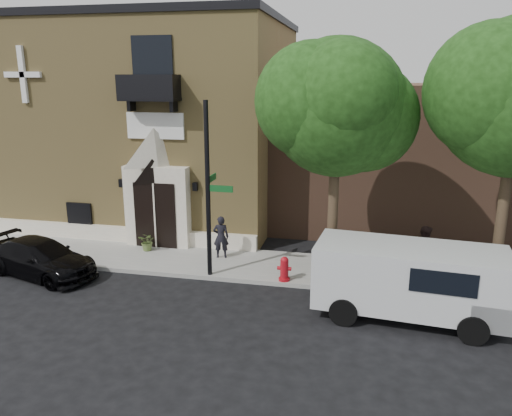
{
  "coord_description": "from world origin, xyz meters",
  "views": [
    {
      "loc": [
        6.83,
        -15.09,
        6.75
      ],
      "look_at": [
        3.15,
        2.0,
        2.11
      ],
      "focal_mm": 35.0,
      "sensor_mm": 36.0,
      "label": 1
    }
  ],
  "objects": [
    {
      "name": "pedestrian_near",
      "position": [
        1.84,
        1.88,
        0.95
      ],
      "size": [
        0.65,
        0.5,
        1.6
      ],
      "primitive_type": "imported",
      "rotation": [
        0.0,
        0.0,
        3.35
      ],
      "color": "black",
      "rests_on": "sidewalk"
    },
    {
      "name": "black_sedan",
      "position": [
        -3.91,
        -0.75,
        0.63
      ],
      "size": [
        4.67,
        2.91,
        1.26
      ],
      "primitive_type": "imported",
      "rotation": [
        0.0,
        0.0,
        1.29
      ],
      "color": "black",
      "rests_on": "ground"
    },
    {
      "name": "church",
      "position": [
        -2.99,
        7.95,
        4.63
      ],
      "size": [
        12.2,
        11.01,
        9.3
      ],
      "color": "tan",
      "rests_on": "ground"
    },
    {
      "name": "street_sign",
      "position": [
        1.94,
        0.22,
        3.11
      ],
      "size": [
        0.94,
        0.94,
        5.88
      ],
      "rotation": [
        0.0,
        0.0,
        -0.02
      ],
      "color": "black",
      "rests_on": "sidewalk"
    },
    {
      "name": "planter",
      "position": [
        -1.16,
        2.01,
        0.51
      ],
      "size": [
        0.71,
        0.63,
        0.73
      ],
      "primitive_type": "imported",
      "rotation": [
        0.0,
        0.0,
        -0.09
      ],
      "color": "#5A7136",
      "rests_on": "sidewalk"
    },
    {
      "name": "pedestrian_far",
      "position": [
        9.07,
        1.64,
        1.03
      ],
      "size": [
        0.68,
        0.87,
        1.76
      ],
      "primitive_type": "imported",
      "rotation": [
        0.0,
        0.0,
        1.55
      ],
      "color": "#31211F",
      "rests_on": "sidewalk"
    },
    {
      "name": "sidewalk",
      "position": [
        1.0,
        1.5,
        0.07
      ],
      "size": [
        42.0,
        3.0,
        0.15
      ],
      "primitive_type": "cube",
      "color": "gray",
      "rests_on": "ground"
    },
    {
      "name": "fire_hydrant",
      "position": [
        4.5,
        0.22,
        0.56
      ],
      "size": [
        0.47,
        0.38,
        0.83
      ],
      "color": "#A60F19",
      "rests_on": "sidewalk"
    },
    {
      "name": "street_tree_left",
      "position": [
        6.03,
        0.35,
        5.87
      ],
      "size": [
        4.97,
        4.38,
        7.77
      ],
      "color": "#38281C",
      "rests_on": "sidewalk"
    },
    {
      "name": "cargo_van",
      "position": [
        8.51,
        -1.4,
        1.2
      ],
      "size": [
        5.44,
        2.65,
        2.14
      ],
      "rotation": [
        0.0,
        0.0,
        -0.1
      ],
      "color": "silver",
      "rests_on": "ground"
    },
    {
      "name": "ground",
      "position": [
        0.0,
        0.0,
        0.0
      ],
      "size": [
        120.0,
        120.0,
        0.0
      ],
      "primitive_type": "plane",
      "color": "black",
      "rests_on": "ground"
    },
    {
      "name": "dumpster",
      "position": [
        8.07,
        0.93,
        0.8
      ],
      "size": [
        2.17,
        1.55,
        1.28
      ],
      "rotation": [
        0.0,
        0.0,
        -0.24
      ],
      "color": "#0E3619",
      "rests_on": "sidewalk"
    },
    {
      "name": "neighbour_building",
      "position": [
        12.0,
        9.0,
        3.2
      ],
      "size": [
        18.0,
        8.0,
        6.4
      ],
      "primitive_type": "cube",
      "color": "brown",
      "rests_on": "ground"
    }
  ]
}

